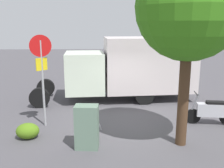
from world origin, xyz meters
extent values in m
plane|color=#4A474C|center=(0.00, 0.00, 0.00)|extent=(60.00, 60.00, 0.00)
cylinder|color=black|center=(-0.75, -4.17, 0.45)|extent=(0.92, 0.32, 0.90)
cylinder|color=black|center=(-0.89, -2.27, 0.45)|extent=(0.92, 0.32, 0.90)
cylinder|color=black|center=(4.02, -3.81, 0.45)|extent=(0.92, 0.32, 0.90)
cylinder|color=black|center=(3.88, -1.92, 0.45)|extent=(0.92, 0.32, 0.90)
cube|color=silver|center=(-1.22, -3.25, 1.75)|extent=(4.44, 2.51, 2.59)
cube|color=silver|center=(1.91, -3.02, 1.40)|extent=(1.95, 2.23, 1.90)
cube|color=black|center=(1.91, -3.02, 2.00)|extent=(1.96, 2.07, 0.60)
cylinder|color=black|center=(-2.35, 0.18, 0.28)|extent=(0.57, 0.18, 0.56)
cube|color=silver|center=(-3.01, 0.28, 0.56)|extent=(1.13, 0.48, 0.48)
cube|color=black|center=(-3.11, 0.29, 0.83)|extent=(0.67, 0.37, 0.12)
cylinder|color=slate|center=(-2.39, 0.19, 0.83)|extent=(0.29, 0.11, 0.69)
cylinder|color=black|center=(-2.39, 0.19, 1.18)|extent=(0.12, 0.55, 0.04)
cylinder|color=#9E9EA3|center=(3.17, 0.22, 1.56)|extent=(0.08, 0.08, 3.12)
cylinder|color=red|center=(3.17, 0.24, 2.93)|extent=(0.71, 0.32, 0.76)
cube|color=yellow|center=(3.17, 0.24, 2.29)|extent=(0.33, 0.33, 0.44)
cylinder|color=#47301E|center=(-1.40, 1.87, 1.53)|extent=(0.32, 0.32, 3.06)
sphere|color=#367917|center=(-1.40, 1.87, 4.13)|extent=(3.05, 3.05, 3.05)
cube|color=slate|center=(1.50, 2.05, 0.67)|extent=(0.73, 0.51, 1.34)
torus|color=#B7B7BC|center=(1.51, 0.71, 0.00)|extent=(0.85, 0.05, 0.85)
ellipsoid|color=#4F7819|center=(3.49, 1.32, 0.26)|extent=(0.75, 0.61, 0.51)
camera|label=1|loc=(0.96, 9.24, 3.65)|focal=41.28mm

